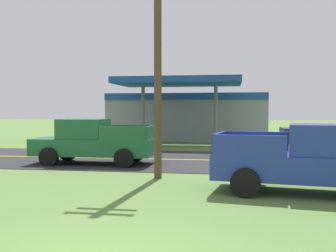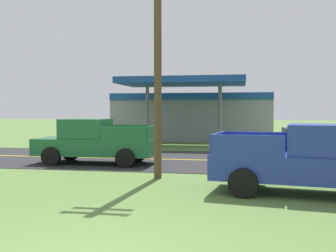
# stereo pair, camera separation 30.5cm
# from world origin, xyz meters

# --- Properties ---
(road_asphalt) EXTENTS (140.00, 8.00, 0.02)m
(road_asphalt) POSITION_xyz_m (0.00, 13.00, 0.01)
(road_asphalt) COLOR #2B2B2D
(road_asphalt) RESTS_ON ground
(road_centre_line) EXTENTS (126.00, 0.20, 0.01)m
(road_centre_line) POSITION_xyz_m (0.00, 13.00, 0.02)
(road_centre_line) COLOR gold
(road_centre_line) RESTS_ON road_asphalt
(utility_pole) EXTENTS (1.64, 0.26, 9.73)m
(utility_pole) POSITION_xyz_m (-0.33, 7.87, 5.14)
(utility_pole) COLOR brown
(utility_pole) RESTS_ON ground
(gas_station) EXTENTS (12.00, 11.50, 4.40)m
(gas_station) POSITION_xyz_m (-1.23, 26.08, 1.94)
(gas_station) COLOR gray
(gas_station) RESTS_ON ground
(pickup_blue_parked_on_lawn) EXTENTS (5.44, 2.84, 1.96)m
(pickup_blue_parked_on_lawn) POSITION_xyz_m (4.35, 5.96, 0.96)
(pickup_blue_parked_on_lawn) COLOR #233893
(pickup_blue_parked_on_lawn) RESTS_ON ground
(pickup_green_on_road) EXTENTS (5.20, 2.24, 1.96)m
(pickup_green_on_road) POSITION_xyz_m (-3.79, 11.00, 0.96)
(pickup_green_on_road) COLOR #1E6038
(pickup_green_on_road) RESTS_ON ground
(car_white_near_lane) EXTENTS (4.20, 2.00, 1.64)m
(car_white_near_lane) POSITION_xyz_m (5.10, 11.00, 0.83)
(car_white_near_lane) COLOR silver
(car_white_near_lane) RESTS_ON ground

